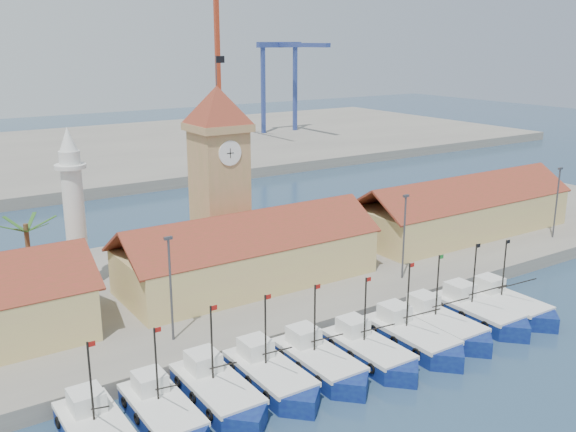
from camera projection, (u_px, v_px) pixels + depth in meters
ground at (376, 376)px, 50.90m from camera, size 400.00×400.00×0.00m
quay at (231, 277)px, 69.97m from camera, size 140.00×32.00×1.50m
terminal at (40, 158)px, 138.94m from camera, size 240.00×80.00×2.00m
boat_1 at (164, 415)px, 44.22m from camera, size 3.55×9.72×7.35m
boat_2 at (219, 394)px, 46.75m from camera, size 3.78×10.34×7.83m
boat_3 at (272, 378)px, 49.00m from camera, size 3.71×10.17×7.70m
boat_4 at (321, 364)px, 51.10m from camera, size 3.69×10.11×7.65m
boat_5 at (371, 353)px, 52.91m from camera, size 3.64×9.96×7.54m
boat_6 at (414, 339)px, 55.36m from camera, size 3.79×10.40×7.87m
boat_7 at (443, 327)px, 57.72m from camera, size 3.74×10.25×7.76m
boat_8 at (479, 314)px, 60.39m from camera, size 3.81×10.44×7.90m
boat_9 at (509, 306)px, 62.19m from camera, size 3.71×10.16×7.69m
hall_center at (249, 259)px, 65.90m from camera, size 27.04×10.13×7.61m
hall_right at (462, 214)px, 82.98m from camera, size 31.20×10.13×7.61m
clock_tower at (219, 173)px, 68.59m from camera, size 5.80×5.80×22.70m
minaret at (74, 209)px, 62.78m from camera, size 3.00×3.00×16.30m
palm_tree at (29, 258)px, 59.43m from camera, size 5.60×5.03×8.39m
lamp_posts at (297, 256)px, 59.08m from camera, size 80.70×0.25×9.03m
crane_red_right at (220, 38)px, 149.25m from camera, size 1.00×32.60×43.52m
gantry at (286, 63)px, 164.29m from camera, size 13.00×22.00×23.20m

